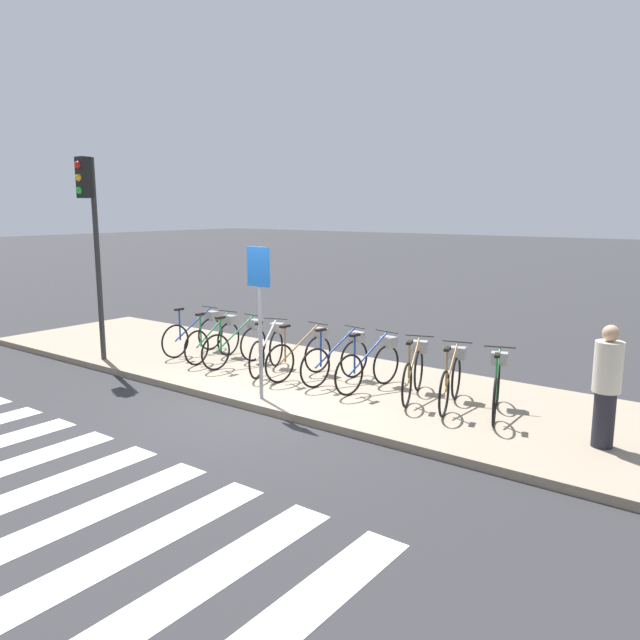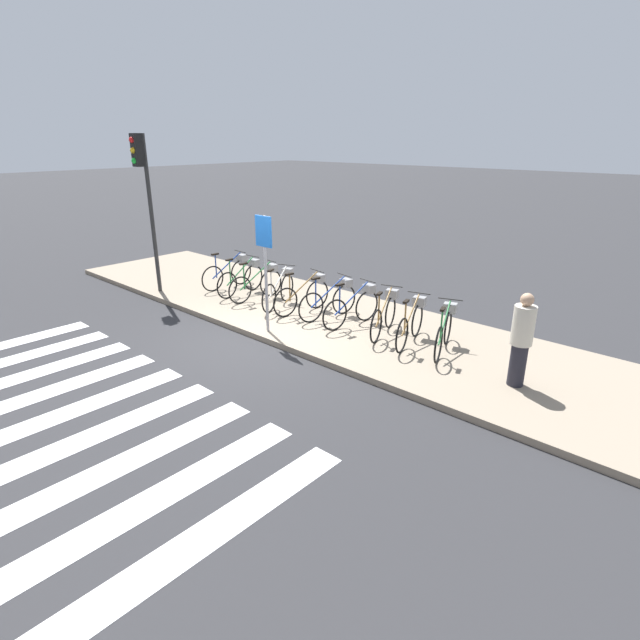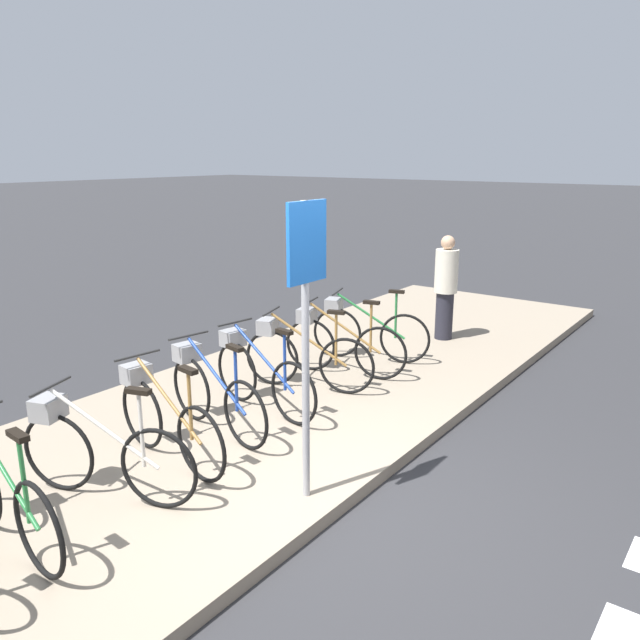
% 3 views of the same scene
% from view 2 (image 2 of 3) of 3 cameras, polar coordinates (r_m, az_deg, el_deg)
% --- Properties ---
extents(ground_plane, '(120.00, 120.00, 0.00)m').
position_cam_2_polar(ground_plane, '(10.25, -6.99, -2.37)').
color(ground_plane, '#2D2D30').
extents(sidewalk, '(15.91, 3.63, 0.12)m').
position_cam_2_polar(sidewalk, '(11.40, -0.15, 0.48)').
color(sidewalk, gray).
rests_on(sidewalk, ground_plane).
extents(parked_bicycle_0, '(0.46, 1.60, 0.98)m').
position_cam_2_polar(parked_bicycle_0, '(13.52, -10.26, 5.52)').
color(parked_bicycle_0, black).
rests_on(parked_bicycle_0, sidewalk).
extents(parked_bicycle_1, '(0.46, 1.60, 0.98)m').
position_cam_2_polar(parked_bicycle_1, '(12.90, -8.79, 4.89)').
color(parked_bicycle_1, black).
rests_on(parked_bicycle_1, sidewalk).
extents(parked_bicycle_2, '(0.46, 1.60, 0.98)m').
position_cam_2_polar(parked_bicycle_2, '(12.39, -7.01, 4.34)').
color(parked_bicycle_2, black).
rests_on(parked_bicycle_2, sidewalk).
extents(parked_bicycle_3, '(0.66, 1.52, 0.98)m').
position_cam_2_polar(parked_bicycle_3, '(11.84, -4.59, 3.68)').
color(parked_bicycle_3, black).
rests_on(parked_bicycle_3, sidewalk).
extents(parked_bicycle_4, '(0.46, 1.59, 0.98)m').
position_cam_2_polar(parked_bicycle_4, '(11.38, -1.73, 3.06)').
color(parked_bicycle_4, black).
rests_on(parked_bicycle_4, sidewalk).
extents(parked_bicycle_5, '(0.47, 1.58, 0.98)m').
position_cam_2_polar(parked_bicycle_5, '(11.01, 1.29, 2.48)').
color(parked_bicycle_5, black).
rests_on(parked_bicycle_5, sidewalk).
extents(parked_bicycle_6, '(0.46, 1.59, 0.98)m').
position_cam_2_polar(parked_bicycle_6, '(10.60, 3.97, 1.71)').
color(parked_bicycle_6, black).
rests_on(parked_bicycle_6, sidewalk).
extents(parked_bicycle_7, '(0.62, 1.54, 0.98)m').
position_cam_2_polar(parked_bicycle_7, '(10.18, 7.45, 0.80)').
color(parked_bicycle_7, black).
rests_on(parked_bicycle_7, sidewalk).
extents(parked_bicycle_8, '(0.56, 1.56, 0.98)m').
position_cam_2_polar(parked_bicycle_8, '(9.80, 10.44, -0.15)').
color(parked_bicycle_8, black).
rests_on(parked_bicycle_8, sidewalk).
extents(parked_bicycle_9, '(0.64, 1.53, 0.98)m').
position_cam_2_polar(parked_bicycle_9, '(9.53, 14.07, -1.03)').
color(parked_bicycle_9, black).
rests_on(parked_bicycle_9, sidewalk).
extents(pedestrian, '(0.34, 0.34, 1.55)m').
position_cam_2_polar(pedestrian, '(8.46, 22.03, -1.97)').
color(pedestrian, '#23232D').
rests_on(pedestrian, sidewalk).
extents(traffic_light, '(0.24, 0.40, 3.87)m').
position_cam_2_polar(traffic_light, '(13.19, -19.50, 14.66)').
color(traffic_light, '#2D2D2D').
rests_on(traffic_light, sidewalk).
extents(sign_post, '(0.44, 0.07, 2.37)m').
position_cam_2_polar(sign_post, '(9.94, -6.33, 7.43)').
color(sign_post, '#99999E').
rests_on(sign_post, sidewalk).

